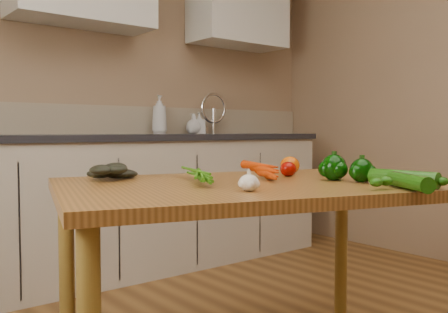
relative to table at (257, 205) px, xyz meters
The scene contains 17 objects.
room 0.74m from the table, 63.63° to the right, with size 4.04×5.04×2.64m.
counter_run 1.68m from the table, 75.73° to the left, with size 2.84×0.64×1.14m.
table is the anchor object (origin of this frame).
soap_bottle_a 1.94m from the table, 69.09° to the left, with size 0.11×0.11×0.28m, color silver.
soap_bottle_b 2.09m from the table, 59.83° to the left, with size 0.07×0.08×0.16m, color silver.
soap_bottle_c 2.07m from the table, 61.06° to the left, with size 0.12×0.12×0.15m, color silver.
carrot_bunch 0.13m from the table, 91.00° to the left, with size 0.26×0.20×0.07m, color #C43404, non-canonical shape.
leafy_greens 0.55m from the table, 131.95° to the left, with size 0.20×0.18×0.10m, color black, non-canonical shape.
garlic_bulb 0.30m from the table, 137.37° to the right, with size 0.06×0.06×0.05m, color white.
pepper_a 0.32m from the table, 26.63° to the right, with size 0.10×0.10×0.10m, color black.
pepper_b 0.41m from the table, ahead, with size 0.09×0.09×0.09m, color black.
pepper_c 0.39m from the table, 40.61° to the right, with size 0.08×0.08×0.08m, color black.
tomato_a 0.28m from the table, 17.97° to the left, with size 0.07×0.07×0.06m, color #8D0902.
tomato_b 0.38m from the table, 24.68° to the left, with size 0.08×0.08×0.08m, color #DE5405.
tomato_c 0.45m from the table, ahead, with size 0.08×0.08×0.07m, color #DE5405.
zucchini_a 0.51m from the table, 55.93° to the right, with size 0.05×0.05×0.23m, color #134907.
zucchini_b 0.53m from the table, 66.11° to the right, with size 0.05×0.05×0.22m, color #134907.
Camera 1 is at (-1.41, -0.74, 0.93)m, focal length 40.00 mm.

